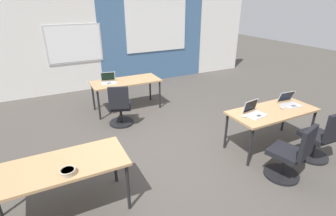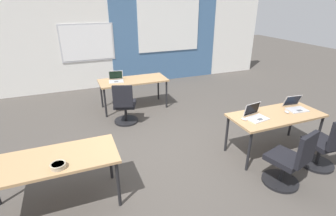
{
  "view_description": "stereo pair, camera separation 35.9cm",
  "coord_description": "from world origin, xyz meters",
  "px_view_note": "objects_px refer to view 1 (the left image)",
  "views": [
    {
      "loc": [
        -1.69,
        -3.36,
        2.52
      ],
      "look_at": [
        0.1,
        0.19,
        0.78
      ],
      "focal_mm": 27.03,
      "sensor_mm": 36.0,
      "label": 1
    },
    {
      "loc": [
        -1.36,
        -3.5,
        2.52
      ],
      "look_at": [
        0.1,
        0.19,
        0.78
      ],
      "focal_mm": 27.03,
      "sensor_mm": 36.0,
      "label": 2
    }
  ],
  "objects_px": {
    "desk_near_right": "(272,113)",
    "chair_near_right_inner": "(290,157)",
    "laptop_far_left": "(109,81)",
    "mouse_near_right_end": "(282,108)",
    "mouse_near_right_inner": "(244,116)",
    "laptop_near_right_end": "(289,102)",
    "desk_far_center": "(126,83)",
    "desk_near_left": "(58,170)",
    "laptop_near_right_inner": "(254,112)",
    "chair_far_left": "(120,109)",
    "snack_bowl": "(68,171)",
    "chair_near_right_end": "(320,140)"
  },
  "relations": [
    {
      "from": "desk_near_right",
      "to": "chair_near_right_inner",
      "type": "height_order",
      "value": "chair_near_right_inner"
    },
    {
      "from": "chair_near_right_inner",
      "to": "laptop_far_left",
      "type": "height_order",
      "value": "laptop_far_left"
    },
    {
      "from": "mouse_near_right_end",
      "to": "mouse_near_right_inner",
      "type": "bearing_deg",
      "value": 177.59
    },
    {
      "from": "laptop_far_left",
      "to": "desk_near_right",
      "type": "bearing_deg",
      "value": -43.72
    },
    {
      "from": "laptop_near_right_end",
      "to": "desk_far_center",
      "type": "bearing_deg",
      "value": 134.7
    },
    {
      "from": "laptop_far_left",
      "to": "desk_near_left",
      "type": "bearing_deg",
      "value": -106.49
    },
    {
      "from": "desk_far_center",
      "to": "laptop_near_right_inner",
      "type": "height_order",
      "value": "laptop_near_right_inner"
    },
    {
      "from": "mouse_near_right_end",
      "to": "chair_far_left",
      "type": "height_order",
      "value": "chair_far_left"
    },
    {
      "from": "desk_near_left",
      "to": "laptop_near_right_end",
      "type": "bearing_deg",
      "value": 0.7
    },
    {
      "from": "desk_far_center",
      "to": "snack_bowl",
      "type": "height_order",
      "value": "snack_bowl"
    },
    {
      "from": "laptop_near_right_inner",
      "to": "chair_near_right_inner",
      "type": "xyz_separation_m",
      "value": [
        -0.01,
        -0.81,
        -0.39
      ]
    },
    {
      "from": "desk_near_right",
      "to": "desk_far_center",
      "type": "relative_size",
      "value": 1.0
    },
    {
      "from": "desk_near_left",
      "to": "chair_near_right_end",
      "type": "bearing_deg",
      "value": -9.9
    },
    {
      "from": "chair_near_right_end",
      "to": "laptop_far_left",
      "type": "distance_m",
      "value": 4.36
    },
    {
      "from": "desk_near_left",
      "to": "desk_far_center",
      "type": "bearing_deg",
      "value": 57.99
    },
    {
      "from": "laptop_near_right_inner",
      "to": "laptop_far_left",
      "type": "height_order",
      "value": "laptop_near_right_inner"
    },
    {
      "from": "mouse_near_right_inner",
      "to": "laptop_far_left",
      "type": "bearing_deg",
      "value": 118.18
    },
    {
      "from": "chair_near_right_inner",
      "to": "laptop_near_right_end",
      "type": "bearing_deg",
      "value": -152.12
    },
    {
      "from": "chair_near_right_end",
      "to": "laptop_near_right_end",
      "type": "bearing_deg",
      "value": -90.66
    },
    {
      "from": "desk_near_right",
      "to": "laptop_near_right_inner",
      "type": "height_order",
      "value": "laptop_near_right_inner"
    },
    {
      "from": "desk_far_center",
      "to": "chair_near_right_end",
      "type": "xyz_separation_m",
      "value": [
        2.16,
        -3.48,
        -0.28
      ]
    },
    {
      "from": "mouse_near_right_inner",
      "to": "snack_bowl",
      "type": "distance_m",
      "value": 2.77
    },
    {
      "from": "laptop_near_right_inner",
      "to": "snack_bowl",
      "type": "xyz_separation_m",
      "value": [
        -2.97,
        -0.24,
        -0.01
      ]
    },
    {
      "from": "desk_near_left",
      "to": "laptop_far_left",
      "type": "relative_size",
      "value": 4.31
    },
    {
      "from": "laptop_near_right_inner",
      "to": "laptop_far_left",
      "type": "bearing_deg",
      "value": 112.92
    },
    {
      "from": "laptop_near_right_end",
      "to": "laptop_near_right_inner",
      "type": "xyz_separation_m",
      "value": [
        -0.89,
        -0.03,
        0.0
      ]
    },
    {
      "from": "desk_near_left",
      "to": "mouse_near_right_end",
      "type": "distance_m",
      "value": 3.71
    },
    {
      "from": "mouse_near_right_end",
      "to": "mouse_near_right_inner",
      "type": "xyz_separation_m",
      "value": [
        -0.85,
        0.04,
        0.0
      ]
    },
    {
      "from": "desk_far_center",
      "to": "chair_near_right_inner",
      "type": "relative_size",
      "value": 1.74
    },
    {
      "from": "laptop_far_left",
      "to": "snack_bowl",
      "type": "xyz_separation_m",
      "value": [
        -1.26,
        -3.05,
        -0.01
      ]
    },
    {
      "from": "chair_near_right_end",
      "to": "chair_far_left",
      "type": "relative_size",
      "value": 1.0
    },
    {
      "from": "desk_near_left",
      "to": "laptop_near_right_end",
      "type": "height_order",
      "value": "laptop_near_right_end"
    },
    {
      "from": "chair_near_right_inner",
      "to": "desk_near_left",
      "type": "bearing_deg",
      "value": -29.78
    },
    {
      "from": "desk_near_left",
      "to": "laptop_near_right_inner",
      "type": "bearing_deg",
      "value": 0.28
    },
    {
      "from": "desk_near_right",
      "to": "mouse_near_right_inner",
      "type": "bearing_deg",
      "value": 178.38
    },
    {
      "from": "mouse_near_right_end",
      "to": "laptop_far_left",
      "type": "distance_m",
      "value": 3.69
    },
    {
      "from": "desk_near_left",
      "to": "mouse_near_right_end",
      "type": "xyz_separation_m",
      "value": [
        3.7,
        -0.02,
        0.08
      ]
    },
    {
      "from": "snack_bowl",
      "to": "laptop_far_left",
      "type": "bearing_deg",
      "value": 67.61
    },
    {
      "from": "desk_far_center",
      "to": "chair_far_left",
      "type": "distance_m",
      "value": 0.92
    },
    {
      "from": "chair_near_right_inner",
      "to": "snack_bowl",
      "type": "distance_m",
      "value": 3.04
    },
    {
      "from": "desk_near_left",
      "to": "mouse_near_right_inner",
      "type": "height_order",
      "value": "mouse_near_right_inner"
    },
    {
      "from": "laptop_far_left",
      "to": "chair_near_right_end",
      "type": "bearing_deg",
      "value": -44.87
    },
    {
      "from": "desk_near_left",
      "to": "mouse_near_right_inner",
      "type": "xyz_separation_m",
      "value": [
        2.86,
        0.02,
        0.08
      ]
    },
    {
      "from": "laptop_far_left",
      "to": "chair_near_right_inner",
      "type": "bearing_deg",
      "value": -55.68
    },
    {
      "from": "chair_near_right_inner",
      "to": "snack_bowl",
      "type": "xyz_separation_m",
      "value": [
        -2.96,
        0.57,
        0.38
      ]
    },
    {
      "from": "desk_near_left",
      "to": "mouse_near_right_inner",
      "type": "distance_m",
      "value": 2.86
    },
    {
      "from": "chair_near_right_end",
      "to": "laptop_far_left",
      "type": "height_order",
      "value": "laptop_far_left"
    },
    {
      "from": "desk_near_right",
      "to": "mouse_near_right_inner",
      "type": "height_order",
      "value": "mouse_near_right_inner"
    },
    {
      "from": "desk_near_left",
      "to": "chair_near_right_inner",
      "type": "height_order",
      "value": "chair_near_right_inner"
    },
    {
      "from": "desk_far_center",
      "to": "mouse_near_right_end",
      "type": "xyz_separation_m",
      "value": [
        1.95,
        -2.82,
        0.08
      ]
    }
  ]
}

